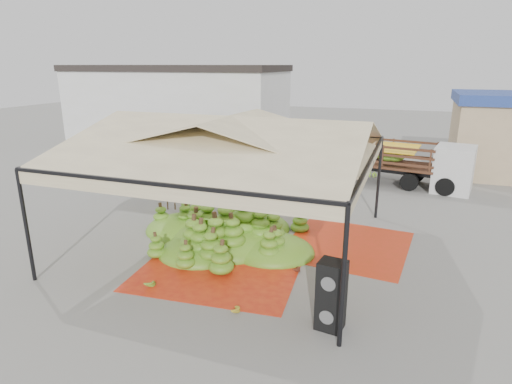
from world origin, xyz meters
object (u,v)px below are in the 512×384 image
(truck_right, at_px, (409,159))
(vendor, at_px, (265,175))
(speaker_stack, at_px, (331,295))
(truck_left, at_px, (233,150))
(banana_heap, at_px, (228,222))

(truck_right, bearing_deg, vendor, -138.92)
(vendor, relative_size, truck_right, 0.27)
(speaker_stack, distance_m, truck_left, 13.23)
(banana_heap, bearing_deg, vendor, 96.31)
(speaker_stack, height_order, vendor, vendor)
(truck_left, bearing_deg, vendor, -24.63)
(speaker_stack, bearing_deg, truck_left, 129.97)
(vendor, height_order, truck_right, truck_right)
(banana_heap, height_order, vendor, vendor)
(vendor, relative_size, truck_left, 0.25)
(vendor, xyz_separation_m, truck_right, (5.81, 3.55, 0.42))
(truck_left, relative_size, truck_right, 1.09)
(truck_left, bearing_deg, banana_heap, -50.30)
(banana_heap, xyz_separation_m, truck_left, (-3.06, 7.71, 0.67))
(truck_left, distance_m, truck_right, 8.37)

